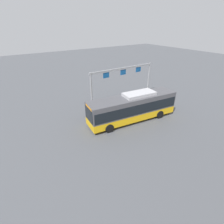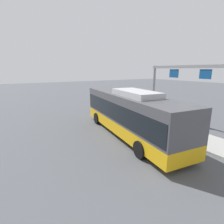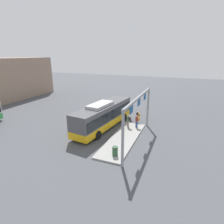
{
  "view_description": "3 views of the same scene",
  "coord_description": "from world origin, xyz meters",
  "px_view_note": "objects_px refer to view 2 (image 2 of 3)",
  "views": [
    {
      "loc": [
        12.62,
        14.3,
        10.88
      ],
      "look_at": [
        2.68,
        -0.45,
        1.66
      ],
      "focal_mm": 28.13,
      "sensor_mm": 36.0,
      "label": 1
    },
    {
      "loc": [
        -9.97,
        7.59,
        4.84
      ],
      "look_at": [
        2.92,
        -0.3,
        1.15
      ],
      "focal_mm": 28.02,
      "sensor_mm": 36.0,
      "label": 2
    },
    {
      "loc": [
        -20.42,
        -9.39,
        9.25
      ],
      "look_at": [
        2.07,
        -0.31,
        1.55
      ],
      "focal_mm": 29.28,
      "sensor_mm": 36.0,
      "label": 3
    }
  ],
  "objects_px": {
    "person_boarding": "(139,110)",
    "person_waiting_near": "(157,112)",
    "bus_main": "(129,112)",
    "person_waiting_mid": "(150,114)"
  },
  "relations": [
    {
      "from": "bus_main",
      "to": "person_waiting_mid",
      "type": "bearing_deg",
      "value": -65.69
    },
    {
      "from": "person_boarding",
      "to": "person_waiting_mid",
      "type": "xyz_separation_m",
      "value": [
        -2.34,
        0.64,
        0.16
      ]
    },
    {
      "from": "person_boarding",
      "to": "person_waiting_near",
      "type": "relative_size",
      "value": 1.0
    },
    {
      "from": "bus_main",
      "to": "person_boarding",
      "type": "relative_size",
      "value": 6.76
    },
    {
      "from": "person_boarding",
      "to": "person_waiting_near",
      "type": "bearing_deg",
      "value": 107.31
    },
    {
      "from": "bus_main",
      "to": "person_boarding",
      "type": "height_order",
      "value": "bus_main"
    },
    {
      "from": "bus_main",
      "to": "person_waiting_mid",
      "type": "xyz_separation_m",
      "value": [
        0.95,
        -3.04,
        -0.76
      ]
    },
    {
      "from": "bus_main",
      "to": "person_waiting_mid",
      "type": "distance_m",
      "value": 3.27
    },
    {
      "from": "person_boarding",
      "to": "person_waiting_mid",
      "type": "relative_size",
      "value": 1.0
    },
    {
      "from": "bus_main",
      "to": "person_waiting_mid",
      "type": "relative_size",
      "value": 6.76
    }
  ]
}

